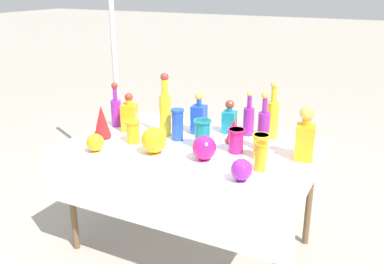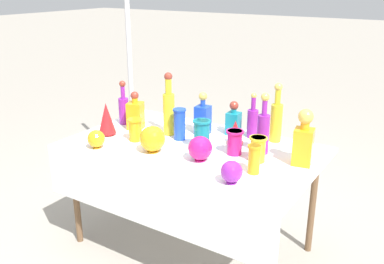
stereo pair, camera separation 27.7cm
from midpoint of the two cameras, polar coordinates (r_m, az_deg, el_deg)
The scene contains 25 objects.
ground_plane at distance 3.16m, azimuth 2.59°, elevation -14.89°, with size 40.00×40.00×0.00m, color #A0998C.
display_table at distance 2.80m, azimuth 2.42°, elevation -3.43°, with size 1.63×0.99×0.76m.
tall_bottle_0 at distance 2.70m, azimuth 12.40°, elevation 0.26°, with size 0.07×0.07×0.39m.
tall_bottle_1 at distance 2.92m, azimuth 13.88°, elevation 1.76°, with size 0.08×0.08×0.40m.
tall_bottle_2 at distance 2.96m, azimuth -0.44°, elevation 3.04°, with size 0.08×0.08×0.44m.
tall_bottle_3 at distance 3.23m, azimuth -6.69°, elevation 3.24°, with size 0.07×0.07×0.33m.
tall_bottle_4 at distance 2.98m, azimuth 10.73°, elevation 1.39°, with size 0.07×0.07×0.31m.
square_decanter_0 at distance 3.00m, azimuth 4.09°, elevation 1.95°, with size 0.10×0.10×0.30m.
square_decanter_1 at distance 3.11m, azimuth -5.05°, elevation 2.41°, with size 0.14×0.14×0.28m.
square_decanter_2 at distance 2.60m, azimuth 17.65°, elevation -1.11°, with size 0.13×0.13×0.34m.
square_decanter_3 at distance 3.02m, azimuth 8.18°, elevation 1.52°, with size 0.10×0.10×0.24m.
slender_vase_0 at distance 2.88m, azimuth -4.86°, elevation 0.36°, with size 0.10×0.10×0.15m.
slender_vase_1 at distance 2.88m, azimuth 1.07°, elevation 1.12°, with size 0.09×0.09×0.22m.
slender_vase_2 at distance 2.73m, azimuth 4.16°, elevation -0.30°, with size 0.12×0.12×0.19m.
slender_vase_3 at distance 2.60m, azimuth 11.82°, elevation -2.18°, with size 0.11×0.11×0.15m.
slender_vase_4 at distance 2.68m, azimuth 8.67°, elevation -1.30°, with size 0.11×0.11×0.16m.
slender_vase_5 at distance 2.43m, azimuth 11.53°, elevation -3.52°, with size 0.08×0.08×0.17m.
fluted_vase_0 at distance 3.01m, azimuth -8.77°, elevation 1.75°, with size 0.12×0.12×0.23m.
fluted_vase_1 at distance 2.84m, azimuth 8.57°, elevation -0.04°, with size 0.11×0.11×0.16m.
round_bowl_0 at distance 2.30m, azimuth 8.76°, elevation -5.34°, with size 0.12×0.12×0.13m.
round_bowl_1 at distance 2.68m, azimuth -2.36°, elevation -0.98°, with size 0.16×0.16×0.17m.
round_bowl_2 at distance 2.79m, azimuth -9.91°, elevation -0.96°, with size 0.11×0.11×0.12m.
round_bowl_3 at distance 2.56m, azimuth 4.20°, elevation -2.24°, with size 0.15×0.15×0.15m.
price_tag_left at distance 2.33m, azimuth 3.19°, elevation -6.19°, with size 0.05×0.01×0.03m, color white.
canopy_pole at distance 3.92m, azimuth -6.18°, elevation 6.76°, with size 0.18×0.18×2.36m.
Camera 2 is at (1.41, -2.19, 1.79)m, focal length 40.00 mm.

